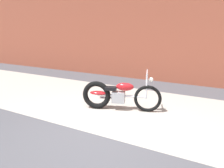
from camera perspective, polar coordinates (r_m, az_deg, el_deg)
ground_plane at (r=4.21m, az=-3.85°, el=-13.70°), size 80.00×80.00×0.00m
sidewalk_slab at (r=5.64m, az=5.77°, el=-6.26°), size 36.00×3.50×0.01m
brick_building_wall at (r=8.62m, az=15.88°, el=20.12°), size 36.00×0.50×5.84m
motorcycle_red at (r=5.32m, az=0.94°, el=-2.94°), size 1.93×0.86×1.03m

